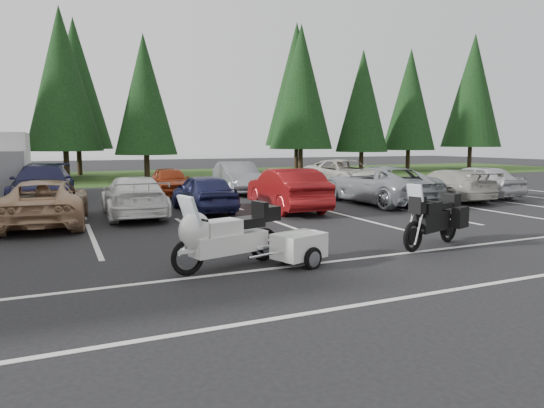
{
  "coord_description": "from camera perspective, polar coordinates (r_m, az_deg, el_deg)",
  "views": [
    {
      "loc": [
        -5.69,
        -11.93,
        2.45
      ],
      "look_at": [
        -0.58,
        -0.5,
        0.86
      ],
      "focal_mm": 32.0,
      "sensor_mm": 36.0,
      "label": 1
    }
  ],
  "objects": [
    {
      "name": "cargo_trailer",
      "position": [
        9.76,
        3.2,
        -5.3
      ],
      "size": [
        1.63,
        1.23,
        0.67
      ],
      "primitive_type": null,
      "rotation": [
        0.0,
        0.0,
        0.32
      ],
      "color": "silver",
      "rests_on": "ground"
    },
    {
      "name": "car_near_6",
      "position": [
        20.09,
        12.34,
        2.24
      ],
      "size": [
        2.69,
        5.54,
        1.52
      ],
      "primitive_type": "imported",
      "rotation": [
        0.0,
        0.0,
        3.17
      ],
      "color": "gray",
      "rests_on": "ground"
    },
    {
      "name": "touring_motorcycle",
      "position": [
        9.51,
        -5.2,
        -3.06
      ],
      "size": [
        2.86,
        1.51,
        1.51
      ],
      "primitive_type": null,
      "rotation": [
        0.0,
        0.0,
        0.26
      ],
      "color": "silver",
      "rests_on": "ground"
    },
    {
      "name": "car_near_3",
      "position": [
        16.73,
        -15.96,
        0.86
      ],
      "size": [
        2.04,
        4.7,
        1.35
      ],
      "primitive_type": "imported",
      "rotation": [
        0.0,
        0.0,
        3.11
      ],
      "color": "silver",
      "rests_on": "ground"
    },
    {
      "name": "stall_markings",
      "position": [
        15.24,
        -1.86,
        -2.0
      ],
      "size": [
        32.0,
        16.0,
        0.01
      ],
      "primitive_type": "cube",
      "color": "silver",
      "rests_on": "ground"
    },
    {
      "name": "car_near_8",
      "position": [
        23.7,
        22.89,
        2.51
      ],
      "size": [
        1.79,
        4.32,
        1.47
      ],
      "primitive_type": "imported",
      "rotation": [
        0.0,
        0.0,
        3.15
      ],
      "color": "#BCBBC0",
      "rests_on": "ground"
    },
    {
      "name": "car_near_5",
      "position": [
        17.6,
        1.74,
        1.75
      ],
      "size": [
        1.96,
        4.76,
        1.53
      ],
      "primitive_type": "imported",
      "rotation": [
        0.0,
        0.0,
        3.07
      ],
      "color": "maroon",
      "rests_on": "ground"
    },
    {
      "name": "conifer_7",
      "position": [
        41.07,
        10.6,
        11.81
      ],
      "size": [
        4.27,
        4.27,
        9.94
      ],
      "color": "#332316",
      "rests_on": "ground"
    },
    {
      "name": "conifer_6",
      "position": [
        38.58,
        3.44,
        13.57
      ],
      "size": [
        4.93,
        4.93,
        11.48
      ],
      "color": "#332316",
      "rests_on": "ground"
    },
    {
      "name": "car_near_4",
      "position": [
        17.36,
        -8.08,
        1.33
      ],
      "size": [
        1.64,
        4.03,
        1.37
      ],
      "primitive_type": "imported",
      "rotation": [
        0.0,
        0.0,
        3.14
      ],
      "color": "#1A1D42",
      "rests_on": "ground"
    },
    {
      "name": "grass_strip",
      "position": [
        36.46,
        -15.09,
        3.15
      ],
      "size": [
        80.0,
        16.0,
        0.01
      ],
      "primitive_type": "cube",
      "color": "#1F3D13",
      "rests_on": "ground"
    },
    {
      "name": "adventure_motorcycle",
      "position": [
        11.96,
        18.34,
        -1.15
      ],
      "size": [
        2.72,
        1.67,
        1.57
      ],
      "primitive_type": null,
      "rotation": [
        0.0,
        0.0,
        0.32
      ],
      "color": "black",
      "rests_on": "ground"
    },
    {
      "name": "car_near_2",
      "position": [
        15.96,
        -25.11,
        0.19
      ],
      "size": [
        2.66,
        5.08,
        1.37
      ],
      "primitive_type": "imported",
      "rotation": [
        0.0,
        0.0,
        3.06
      ],
      "color": "tan",
      "rests_on": "ground"
    },
    {
      "name": "car_far_1",
      "position": [
        21.66,
        -25.35,
        2.14
      ],
      "size": [
        2.6,
        5.59,
        1.58
      ],
      "primitive_type": "imported",
      "rotation": [
        0.0,
        0.0,
        -0.07
      ],
      "color": "#17183A",
      "rests_on": "ground"
    },
    {
      "name": "conifer_5",
      "position": [
        34.15,
        -14.76,
        12.35
      ],
      "size": [
        4.14,
        4.14,
        9.63
      ],
      "color": "#332316",
      "rests_on": "ground"
    },
    {
      "name": "car_far_2",
      "position": [
        22.9,
        -11.9,
        2.62
      ],
      "size": [
        1.83,
        4.01,
        1.34
      ],
      "primitive_type": "imported",
      "rotation": [
        0.0,
        0.0,
        -0.07
      ],
      "color": "maroon",
      "rests_on": "ground"
    },
    {
      "name": "car_near_7",
      "position": [
        21.97,
        19.88,
        2.14
      ],
      "size": [
        2.21,
        4.7,
        1.33
      ],
      "primitive_type": "imported",
      "rotation": [
        0.0,
        0.0,
        3.06
      ],
      "color": "#A8A59A",
      "rests_on": "ground"
    },
    {
      "name": "ground",
      "position": [
        13.44,
        1.37,
        -3.27
      ],
      "size": [
        120.0,
        120.0,
        0.0
      ],
      "primitive_type": "plane",
      "color": "black",
      "rests_on": "ground"
    },
    {
      "name": "lake_water",
      "position": [
        67.67,
        -15.91,
        4.89
      ],
      "size": [
        70.0,
        50.0,
        0.02
      ],
      "primitive_type": "cube",
      "color": "slate",
      "rests_on": "ground"
    },
    {
      "name": "conifer_back_c",
      "position": [
        43.73,
        2.92,
        13.85
      ],
      "size": [
        5.5,
        5.5,
        12.81
      ],
      "color": "#332316",
      "rests_on": "ground"
    },
    {
      "name": "conifer_4",
      "position": [
        35.07,
        -23.47,
        13.34
      ],
      "size": [
        4.8,
        4.8,
        11.17
      ],
      "color": "#332316",
      "rests_on": "ground"
    },
    {
      "name": "conifer_back_b",
      "position": [
        39.7,
        -22.1,
        12.97
      ],
      "size": [
        4.97,
        4.97,
        11.58
      ],
      "color": "#332316",
      "rests_on": "ground"
    },
    {
      "name": "car_far_3",
      "position": [
        23.62,
        -4.03,
        3.1
      ],
      "size": [
        2.01,
        4.7,
        1.51
      ],
      "primitive_type": "imported",
      "rotation": [
        0.0,
        0.0,
        -0.09
      ],
      "color": "slate",
      "rests_on": "ground"
    },
    {
      "name": "conifer_8",
      "position": [
        45.04,
        15.91,
        11.71
      ],
      "size": [
        4.53,
        4.53,
        10.56
      ],
      "color": "#332316",
      "rests_on": "ground"
    },
    {
      "name": "car_far_4",
      "position": [
        26.09,
        8.53,
        3.49
      ],
      "size": [
        2.62,
        5.63,
        1.56
      ],
      "primitive_type": "imported",
      "rotation": [
        0.0,
        0.0,
        0.01
      ],
      "color": "beige",
      "rests_on": "ground"
    },
    {
      "name": "conifer_9",
      "position": [
        48.25,
        22.56,
        12.2
      ],
      "size": [
        5.19,
        5.19,
        12.1
      ],
      "color": "#332316",
      "rests_on": "ground"
    }
  ]
}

